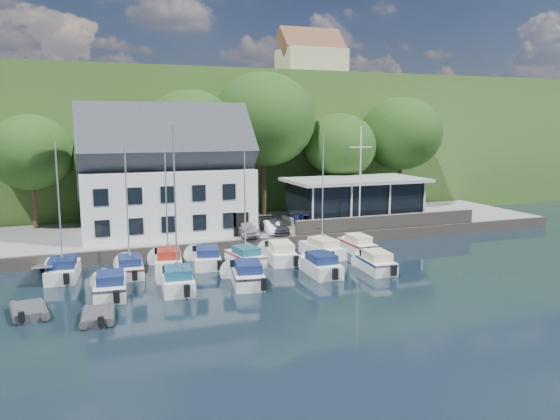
# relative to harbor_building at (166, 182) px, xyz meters

# --- Properties ---
(ground) EXTENTS (180.00, 180.00, 0.00)m
(ground) POSITION_rel_harbor_building_xyz_m (7.00, -16.50, -5.35)
(ground) COLOR black
(ground) RESTS_ON ground
(quay) EXTENTS (60.00, 13.00, 1.00)m
(quay) POSITION_rel_harbor_building_xyz_m (7.00, 1.00, -4.85)
(quay) COLOR gray
(quay) RESTS_ON ground
(quay_face) EXTENTS (60.00, 0.30, 1.00)m
(quay_face) POSITION_rel_harbor_building_xyz_m (7.00, -5.50, -4.85)
(quay_face) COLOR #655B50
(quay_face) RESTS_ON ground
(hillside) EXTENTS (160.00, 75.00, 16.00)m
(hillside) POSITION_rel_harbor_building_xyz_m (7.00, 45.50, 2.65)
(hillside) COLOR #2D491B
(hillside) RESTS_ON ground
(field_patch) EXTENTS (50.00, 30.00, 0.30)m
(field_patch) POSITION_rel_harbor_building_xyz_m (15.00, 53.50, 10.80)
(field_patch) COLOR brown
(field_patch) RESTS_ON hillside
(farmhouse) EXTENTS (10.40, 7.00, 8.20)m
(farmhouse) POSITION_rel_harbor_building_xyz_m (29.00, 35.50, 14.75)
(farmhouse) COLOR #C7BA94
(farmhouse) RESTS_ON hillside
(harbor_building) EXTENTS (14.40, 8.20, 8.70)m
(harbor_building) POSITION_rel_harbor_building_xyz_m (0.00, 0.00, 0.00)
(harbor_building) COLOR silver
(harbor_building) RESTS_ON quay
(club_pavilion) EXTENTS (13.20, 7.20, 4.10)m
(club_pavilion) POSITION_rel_harbor_building_xyz_m (18.00, -0.50, -2.30)
(club_pavilion) COLOR black
(club_pavilion) RESTS_ON quay
(seawall) EXTENTS (18.00, 0.50, 1.20)m
(seawall) POSITION_rel_harbor_building_xyz_m (19.00, -5.10, -3.75)
(seawall) COLOR #655B50
(seawall) RESTS_ON quay
(gangway) EXTENTS (1.20, 6.00, 1.40)m
(gangway) POSITION_rel_harbor_building_xyz_m (-9.50, -7.50, -5.35)
(gangway) COLOR silver
(gangway) RESTS_ON ground
(car_silver) EXTENTS (1.62, 3.78, 1.27)m
(car_silver) POSITION_rel_harbor_building_xyz_m (5.91, -4.00, -3.71)
(car_silver) COLOR #B0AFB4
(car_silver) RESTS_ON quay
(car_white) EXTENTS (1.63, 3.41, 1.08)m
(car_white) POSITION_rel_harbor_building_xyz_m (8.33, -3.66, -3.81)
(car_white) COLOR white
(car_white) RESTS_ON quay
(car_dgrey) EXTENTS (1.78, 4.10, 1.17)m
(car_dgrey) POSITION_rel_harbor_building_xyz_m (8.61, -3.50, -3.76)
(car_dgrey) COLOR #2A2A2E
(car_dgrey) RESTS_ON quay
(car_blue) EXTENTS (2.48, 4.38, 1.41)m
(car_blue) POSITION_rel_harbor_building_xyz_m (12.10, -3.03, -3.64)
(car_blue) COLOR navy
(car_blue) RESTS_ON quay
(flagpole) EXTENTS (2.18, 0.20, 9.09)m
(flagpole) POSITION_rel_harbor_building_xyz_m (16.34, -4.49, 0.19)
(flagpole) COLOR silver
(flagpole) RESTS_ON quay
(tree_0) EXTENTS (7.41, 7.41, 10.13)m
(tree_0) POSITION_rel_harbor_building_xyz_m (-10.81, 5.90, 0.71)
(tree_0) COLOR black
(tree_0) RESTS_ON quay
(tree_1) EXTENTS (6.63, 6.63, 9.06)m
(tree_1) POSITION_rel_harbor_building_xyz_m (-4.20, 5.37, 0.18)
(tree_1) COLOR black
(tree_1) RESTS_ON quay
(tree_2) EXTENTS (9.16, 9.16, 12.52)m
(tree_2) POSITION_rel_harbor_building_xyz_m (3.28, 5.31, 1.91)
(tree_2) COLOR black
(tree_2) RESTS_ON quay
(tree_3) EXTENTS (10.60, 10.60, 14.48)m
(tree_3) POSITION_rel_harbor_building_xyz_m (10.88, 5.95, 2.89)
(tree_3) COLOR black
(tree_3) RESTS_ON quay
(tree_4) EXTENTS (7.62, 7.62, 10.42)m
(tree_4) POSITION_rel_harbor_building_xyz_m (18.92, 4.79, 0.86)
(tree_4) COLOR black
(tree_4) RESTS_ON quay
(tree_5) EXTENTS (8.96, 8.96, 12.24)m
(tree_5) POSITION_rel_harbor_building_xyz_m (26.93, 5.63, 1.77)
(tree_5) COLOR black
(tree_5) RESTS_ON quay
(boat_r1_0) EXTENTS (2.71, 6.00, 9.00)m
(boat_r1_0) POSITION_rel_harbor_building_xyz_m (-8.32, -8.62, -0.85)
(boat_r1_0) COLOR white
(boat_r1_0) RESTS_ON ground
(boat_r1_1) EXTENTS (2.21, 5.78, 8.21)m
(boat_r1_1) POSITION_rel_harbor_building_xyz_m (-4.03, -9.18, -1.24)
(boat_r1_1) COLOR white
(boat_r1_1) RESTS_ON ground
(boat_r1_2) EXTENTS (2.78, 5.92, 9.46)m
(boat_r1_2) POSITION_rel_harbor_building_xyz_m (-1.32, -8.76, -0.62)
(boat_r1_2) COLOR white
(boat_r1_2) RESTS_ON ground
(boat_r1_3) EXTENTS (3.05, 6.22, 1.40)m
(boat_r1_3) POSITION_rel_harbor_building_xyz_m (1.53, -8.55, -4.65)
(boat_r1_3) COLOR white
(boat_r1_3) RESTS_ON ground
(boat_r1_4) EXTENTS (2.79, 5.56, 8.34)m
(boat_r1_4) POSITION_rel_harbor_building_xyz_m (4.28, -9.24, -1.18)
(boat_r1_4) COLOR white
(boat_r1_4) RESTS_ON ground
(boat_r1_5) EXTENTS (2.89, 6.48, 1.54)m
(boat_r1_5) POSITION_rel_harbor_building_xyz_m (6.96, -9.37, -4.58)
(boat_r1_5) COLOR white
(boat_r1_5) RESTS_ON ground
(boat_r1_6) EXTENTS (2.80, 6.39, 8.82)m
(boat_r1_6) POSITION_rel_harbor_building_xyz_m (10.68, -8.87, -0.94)
(boat_r1_6) COLOR white
(boat_r1_6) RESTS_ON ground
(boat_r1_7) EXTENTS (1.80, 5.74, 1.45)m
(boat_r1_7) POSITION_rel_harbor_building_xyz_m (13.88, -8.67, -4.62)
(boat_r1_7) COLOR white
(boat_r1_7) RESTS_ON ground
(boat_r2_0) EXTENTS (2.49, 5.80, 1.47)m
(boat_r2_0) POSITION_rel_harbor_building_xyz_m (-5.55, -13.58, -4.61)
(boat_r2_0) COLOR white
(boat_r2_0) RESTS_ON ground
(boat_r2_1) EXTENTS (2.54, 5.64, 9.21)m
(boat_r2_1) POSITION_rel_harbor_building_xyz_m (-1.57, -13.95, -0.74)
(boat_r2_1) COLOR white
(boat_r2_1) RESTS_ON ground
(boat_r2_2) EXTENTS (3.00, 6.19, 1.53)m
(boat_r2_2) POSITION_rel_harbor_building_xyz_m (2.90, -14.17, -4.58)
(boat_r2_2) COLOR white
(boat_r2_2) RESTS_ON ground
(boat_r2_3) EXTENTS (2.17, 5.95, 1.51)m
(boat_r2_3) POSITION_rel_harbor_building_xyz_m (8.35, -13.59, -4.59)
(boat_r2_3) COLOR white
(boat_r2_3) RESTS_ON ground
(boat_r2_4) EXTENTS (2.36, 5.74, 1.47)m
(boat_r2_4) POSITION_rel_harbor_building_xyz_m (12.34, -14.20, -4.62)
(boat_r2_4) COLOR white
(boat_r2_4) RESTS_ON ground
(dinghy_0) EXTENTS (2.35, 3.38, 0.73)m
(dinghy_0) POSITION_rel_harbor_building_xyz_m (-9.92, -15.74, -4.99)
(dinghy_0) COLOR #36353A
(dinghy_0) RESTS_ON ground
(dinghy_1) EXTENTS (1.97, 3.05, 0.68)m
(dinghy_1) POSITION_rel_harbor_building_xyz_m (-6.45, -17.82, -5.01)
(dinghy_1) COLOR #36353A
(dinghy_1) RESTS_ON ground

